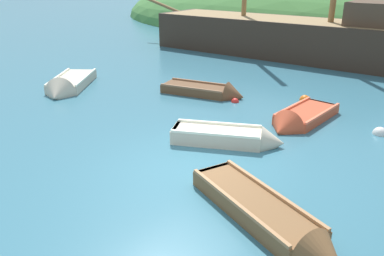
{
  "coord_description": "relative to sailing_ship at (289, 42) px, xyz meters",
  "views": [
    {
      "loc": [
        4.7,
        -7.31,
        4.59
      ],
      "look_at": [
        -0.99,
        1.59,
        0.31
      ],
      "focal_mm": 36.79,
      "sensor_mm": 36.0,
      "label": 1
    }
  ],
  "objects": [
    {
      "name": "ground_plane",
      "position": [
        2.71,
        -14.37,
        -0.78
      ],
      "size": [
        120.0,
        120.0,
        0.0
      ],
      "primitive_type": "plane",
      "color": "teal"
    },
    {
      "name": "shore_hill",
      "position": [
        0.53,
        17.03,
        -0.78
      ],
      "size": [
        48.23,
        27.98,
        10.08
      ],
      "primitive_type": "ellipsoid",
      "color": "#477F3D",
      "rests_on": "ground"
    },
    {
      "name": "sailing_ship",
      "position": [
        0.0,
        0.0,
        0.0
      ],
      "size": [
        18.29,
        4.6,
        11.97
      ],
      "rotation": [
        0.0,
        0.0,
        3.09
      ],
      "color": "#38281E",
      "rests_on": "ground"
    },
    {
      "name": "rowboat_near_dock",
      "position": [
        2.86,
        -12.52,
        -0.64
      ],
      "size": [
        3.26,
        1.95,
        0.88
      ],
      "rotation": [
        0.0,
        0.0,
        0.36
      ],
      "color": "beige",
      "rests_on": "ground"
    },
    {
      "name": "rowboat_far",
      "position": [
        -0.01,
        -8.87,
        -0.68
      ],
      "size": [
        3.41,
        1.49,
        1.02
      ],
      "rotation": [
        0.0,
        0.0,
        0.14
      ],
      "color": "brown",
      "rests_on": "ground"
    },
    {
      "name": "rowboat_outer_left",
      "position": [
        5.32,
        -15.58,
        -0.66
      ],
      "size": [
        3.9,
        2.65,
        0.94
      ],
      "rotation": [
        0.0,
        0.0,
        5.81
      ],
      "color": "brown",
      "rests_on": "ground"
    },
    {
      "name": "rowboat_portside",
      "position": [
        3.96,
        -9.97,
        -0.69
      ],
      "size": [
        1.58,
        3.27,
        1.09
      ],
      "rotation": [
        0.0,
        0.0,
        4.56
      ],
      "color": "#C64C2D",
      "rests_on": "ground"
    },
    {
      "name": "rowboat_center",
      "position": [
        -5.26,
        -11.33,
        -0.66
      ],
      "size": [
        2.86,
        3.71,
        1.22
      ],
      "rotation": [
        0.0,
        0.0,
        5.24
      ],
      "color": "beige",
      "rests_on": "ground"
    },
    {
      "name": "buoy_white",
      "position": [
        6.31,
        -9.5,
        -0.78
      ],
      "size": [
        0.43,
        0.43,
        0.43
      ],
      "primitive_type": "sphere",
      "color": "white",
      "rests_on": "ground"
    },
    {
      "name": "buoy_orange",
      "position": [
        3.38,
        -7.48,
        -0.78
      ],
      "size": [
        0.4,
        0.4,
        0.4
      ],
      "primitive_type": "sphere",
      "color": "orange",
      "rests_on": "ground"
    },
    {
      "name": "buoy_red",
      "position": [
        1.26,
        -9.1,
        -0.78
      ],
      "size": [
        0.3,
        0.3,
        0.3
      ],
      "primitive_type": "sphere",
      "color": "red",
      "rests_on": "ground"
    }
  ]
}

